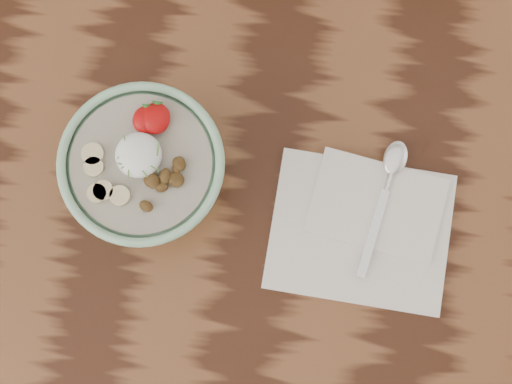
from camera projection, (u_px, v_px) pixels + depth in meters
table at (116, 256)px, 105.34cm from camera, size 160.00×90.00×75.00cm
breakfast_bowl at (146, 169)px, 90.76cm from camera, size 20.56×20.56×13.74cm
napkin at (364, 226)px, 96.04cm from camera, size 24.75×21.07×1.47cm
spoon at (390, 177)px, 95.75cm from camera, size 5.76×19.32×1.01cm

